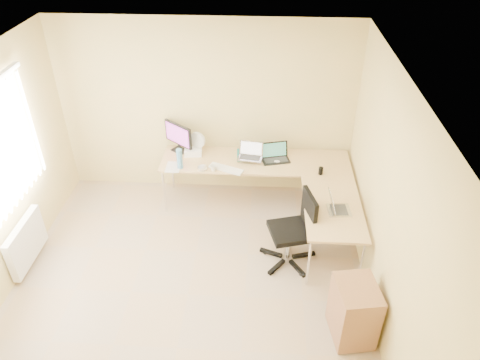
# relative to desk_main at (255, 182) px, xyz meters

# --- Properties ---
(floor) EXTENTS (4.50, 4.50, 0.00)m
(floor) POSITION_rel_desk_main_xyz_m (-0.72, -1.85, -0.36)
(floor) COLOR gray
(floor) RESTS_ON ground
(ceiling) EXTENTS (4.50, 4.50, 0.00)m
(ceiling) POSITION_rel_desk_main_xyz_m (-0.72, -1.85, 2.24)
(ceiling) COLOR white
(ceiling) RESTS_ON ground
(wall_back) EXTENTS (4.50, 0.00, 4.50)m
(wall_back) POSITION_rel_desk_main_xyz_m (-0.72, 0.40, 0.93)
(wall_back) COLOR #E1C378
(wall_back) RESTS_ON ground
(wall_right) EXTENTS (0.00, 4.50, 4.50)m
(wall_right) POSITION_rel_desk_main_xyz_m (1.38, -1.85, 0.93)
(wall_right) COLOR #E1C378
(wall_right) RESTS_ON ground
(desk_main) EXTENTS (2.65, 0.70, 0.73)m
(desk_main) POSITION_rel_desk_main_xyz_m (0.00, 0.00, 0.00)
(desk_main) COLOR tan
(desk_main) RESTS_ON ground
(desk_return) EXTENTS (0.70, 1.30, 0.73)m
(desk_return) POSITION_rel_desk_main_xyz_m (0.98, -1.00, 0.00)
(desk_return) COLOR tan
(desk_return) RESTS_ON ground
(monitor) EXTENTS (0.50, 0.44, 0.44)m
(monitor) POSITION_rel_desk_main_xyz_m (-1.11, 0.20, 0.58)
(monitor) COLOR black
(monitor) RESTS_ON desk_main
(book_stack) EXTENTS (0.23, 0.30, 0.05)m
(book_stack) POSITION_rel_desk_main_xyz_m (-0.16, 0.10, 0.39)
(book_stack) COLOR #186C6E
(book_stack) RESTS_ON desk_main
(laptop_center) EXTENTS (0.37, 0.30, 0.22)m
(laptop_center) POSITION_rel_desk_main_xyz_m (-0.08, -0.02, 0.52)
(laptop_center) COLOR #A4A2B3
(laptop_center) RESTS_ON desk_main
(laptop_black) EXTENTS (0.44, 0.37, 0.24)m
(laptop_black) POSITION_rel_desk_main_xyz_m (0.28, 0.02, 0.49)
(laptop_black) COLOR black
(laptop_black) RESTS_ON desk_main
(keyboard) EXTENTS (0.50, 0.31, 0.02)m
(keyboard) POSITION_rel_desk_main_xyz_m (-0.40, -0.26, 0.38)
(keyboard) COLOR white
(keyboard) RESTS_ON desk_main
(mouse) EXTENTS (0.10, 0.08, 0.03)m
(mouse) POSITION_rel_desk_main_xyz_m (0.30, -0.04, 0.38)
(mouse) COLOR white
(mouse) RESTS_ON desk_main
(mug) EXTENTS (0.10, 0.10, 0.08)m
(mug) POSITION_rel_desk_main_xyz_m (-0.56, -0.30, 0.41)
(mug) COLOR silver
(mug) RESTS_ON desk_main
(cd_stack) EXTENTS (0.14, 0.14, 0.03)m
(cd_stack) POSITION_rel_desk_main_xyz_m (-0.72, -0.27, 0.38)
(cd_stack) COLOR silver
(cd_stack) RESTS_ON desk_main
(water_bottle) EXTENTS (0.10, 0.10, 0.29)m
(water_bottle) POSITION_rel_desk_main_xyz_m (-1.03, -0.25, 0.51)
(water_bottle) COLOR #4A89BA
(water_bottle) RESTS_ON desk_main
(papers) EXTENTS (0.20, 0.28, 0.01)m
(papers) POSITION_rel_desk_main_xyz_m (-1.13, -0.24, 0.37)
(papers) COLOR silver
(papers) RESTS_ON desk_main
(white_box) EXTENTS (0.26, 0.20, 0.09)m
(white_box) POSITION_rel_desk_main_xyz_m (-0.90, 0.11, 0.41)
(white_box) COLOR white
(white_box) RESTS_ON desk_main
(desk_fan) EXTENTS (0.31, 0.31, 0.30)m
(desk_fan) POSITION_rel_desk_main_xyz_m (-0.83, 0.20, 0.52)
(desk_fan) COLOR silver
(desk_fan) RESTS_ON desk_main
(black_cup) EXTENTS (0.08, 0.08, 0.10)m
(black_cup) POSITION_rel_desk_main_xyz_m (0.88, -0.30, 0.42)
(black_cup) COLOR black
(black_cup) RESTS_ON desk_main
(laptop_return) EXTENTS (0.34, 0.28, 0.21)m
(laptop_return) POSITION_rel_desk_main_xyz_m (1.04, -1.08, 0.47)
(laptop_return) COLOR #B0B1B3
(laptop_return) RESTS_ON desk_return
(office_chair) EXTENTS (0.74, 0.74, 1.00)m
(office_chair) POSITION_rel_desk_main_xyz_m (0.45, -1.20, 0.14)
(office_chair) COLOR black
(office_chair) RESTS_ON ground
(cabinet) EXTENTS (0.48, 0.56, 0.69)m
(cabinet) POSITION_rel_desk_main_xyz_m (1.09, -2.28, -0.01)
(cabinet) COLOR #974420
(cabinet) RESTS_ON ground
(radiator) EXTENTS (0.09, 0.80, 0.55)m
(radiator) POSITION_rel_desk_main_xyz_m (-2.75, -1.45, -0.02)
(radiator) COLOR white
(radiator) RESTS_ON ground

